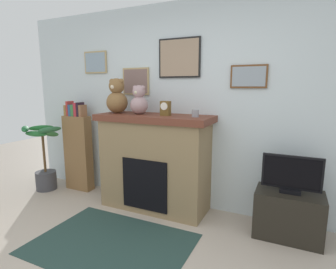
{
  "coord_description": "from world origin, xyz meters",
  "views": [
    {
      "loc": [
        1.22,
        -1.26,
        1.57
      ],
      "look_at": [
        -0.17,
        1.67,
        0.99
      ],
      "focal_mm": 28.64,
      "sensor_mm": 36.0,
      "label": 1
    }
  ],
  "objects_px": {
    "tv_stand": "(288,215)",
    "mantel_clock": "(165,108)",
    "candle_jar": "(195,113)",
    "television": "(291,175)",
    "fireplace": "(155,162)",
    "teddy_bear_grey": "(139,101)",
    "teddy_bear_cream": "(117,98)",
    "potted_plant": "(44,163)",
    "bookshelf": "(78,150)"
  },
  "relations": [
    {
      "from": "teddy_bear_grey",
      "to": "tv_stand",
      "type": "bearing_deg",
      "value": -0.44
    },
    {
      "from": "fireplace",
      "to": "candle_jar",
      "type": "bearing_deg",
      "value": -1.86
    },
    {
      "from": "mantel_clock",
      "to": "teddy_bear_grey",
      "type": "distance_m",
      "value": 0.38
    },
    {
      "from": "potted_plant",
      "to": "television",
      "type": "bearing_deg",
      "value": 2.41
    },
    {
      "from": "candle_jar",
      "to": "television",
      "type": "bearing_deg",
      "value": -0.86
    },
    {
      "from": "tv_stand",
      "to": "mantel_clock",
      "type": "xyz_separation_m",
      "value": [
        -1.43,
        0.01,
        1.06
      ]
    },
    {
      "from": "tv_stand",
      "to": "television",
      "type": "xyz_separation_m",
      "value": [
        0.0,
        -0.0,
        0.43
      ]
    },
    {
      "from": "bookshelf",
      "to": "teddy_bear_cream",
      "type": "relative_size",
      "value": 2.99
    },
    {
      "from": "teddy_bear_cream",
      "to": "mantel_clock",
      "type": "bearing_deg",
      "value": -0.06
    },
    {
      "from": "fireplace",
      "to": "teddy_bear_grey",
      "type": "bearing_deg",
      "value": -174.99
    },
    {
      "from": "tv_stand",
      "to": "potted_plant",
      "type": "bearing_deg",
      "value": -177.57
    },
    {
      "from": "candle_jar",
      "to": "teddy_bear_cream",
      "type": "relative_size",
      "value": 0.18
    },
    {
      "from": "television",
      "to": "teddy_bear_cream",
      "type": "bearing_deg",
      "value": 179.59
    },
    {
      "from": "mantel_clock",
      "to": "teddy_bear_cream",
      "type": "distance_m",
      "value": 0.72
    },
    {
      "from": "television",
      "to": "mantel_clock",
      "type": "relative_size",
      "value": 3.29
    },
    {
      "from": "candle_jar",
      "to": "teddy_bear_grey",
      "type": "relative_size",
      "value": 0.23
    },
    {
      "from": "fireplace",
      "to": "television",
      "type": "bearing_deg",
      "value": -1.2
    },
    {
      "from": "fireplace",
      "to": "potted_plant",
      "type": "height_order",
      "value": "fireplace"
    },
    {
      "from": "television",
      "to": "teddy_bear_cream",
      "type": "distance_m",
      "value": 2.26
    },
    {
      "from": "television",
      "to": "candle_jar",
      "type": "bearing_deg",
      "value": 179.14
    },
    {
      "from": "teddy_bear_grey",
      "to": "fireplace",
      "type": "bearing_deg",
      "value": 5.01
    },
    {
      "from": "fireplace",
      "to": "mantel_clock",
      "type": "height_order",
      "value": "mantel_clock"
    },
    {
      "from": "tv_stand",
      "to": "television",
      "type": "relative_size",
      "value": 1.16
    },
    {
      "from": "fireplace",
      "to": "bookshelf",
      "type": "bearing_deg",
      "value": 177.13
    },
    {
      "from": "potted_plant",
      "to": "teddy_bear_grey",
      "type": "relative_size",
      "value": 2.75
    },
    {
      "from": "fireplace",
      "to": "teddy_bear_cream",
      "type": "relative_size",
      "value": 3.25
    },
    {
      "from": "teddy_bear_cream",
      "to": "potted_plant",
      "type": "bearing_deg",
      "value": -172.89
    },
    {
      "from": "fireplace",
      "to": "tv_stand",
      "type": "xyz_separation_m",
      "value": [
        1.59,
        -0.03,
        -0.37
      ]
    },
    {
      "from": "fireplace",
      "to": "potted_plant",
      "type": "relative_size",
      "value": 1.47
    },
    {
      "from": "television",
      "to": "teddy_bear_grey",
      "type": "distance_m",
      "value": 1.93
    },
    {
      "from": "bookshelf",
      "to": "tv_stand",
      "type": "bearing_deg",
      "value": -1.94
    },
    {
      "from": "television",
      "to": "teddy_bear_grey",
      "type": "xyz_separation_m",
      "value": [
        -1.8,
        0.02,
        0.7
      ]
    },
    {
      "from": "television",
      "to": "tv_stand",
      "type": "bearing_deg",
      "value": 90.0
    },
    {
      "from": "teddy_bear_grey",
      "to": "mantel_clock",
      "type": "bearing_deg",
      "value": -0.13
    },
    {
      "from": "fireplace",
      "to": "tv_stand",
      "type": "distance_m",
      "value": 1.64
    },
    {
      "from": "fireplace",
      "to": "teddy_bear_grey",
      "type": "xyz_separation_m",
      "value": [
        -0.21,
        -0.02,
        0.77
      ]
    },
    {
      "from": "bookshelf",
      "to": "candle_jar",
      "type": "relative_size",
      "value": 16.43
    },
    {
      "from": "television",
      "to": "mantel_clock",
      "type": "bearing_deg",
      "value": 179.42
    },
    {
      "from": "candle_jar",
      "to": "teddy_bear_grey",
      "type": "height_order",
      "value": "teddy_bear_grey"
    },
    {
      "from": "potted_plant",
      "to": "television",
      "type": "distance_m",
      "value": 3.42
    },
    {
      "from": "candle_jar",
      "to": "mantel_clock",
      "type": "height_order",
      "value": "mantel_clock"
    },
    {
      "from": "bookshelf",
      "to": "candle_jar",
      "type": "bearing_deg",
      "value": -2.58
    },
    {
      "from": "tv_stand",
      "to": "candle_jar",
      "type": "height_order",
      "value": "candle_jar"
    },
    {
      "from": "teddy_bear_cream",
      "to": "fireplace",
      "type": "bearing_deg",
      "value": 1.92
    },
    {
      "from": "bookshelf",
      "to": "television",
      "type": "height_order",
      "value": "bookshelf"
    },
    {
      "from": "tv_stand",
      "to": "teddy_bear_grey",
      "type": "relative_size",
      "value": 1.82
    },
    {
      "from": "fireplace",
      "to": "mantel_clock",
      "type": "bearing_deg",
      "value": -6.64
    },
    {
      "from": "tv_stand",
      "to": "television",
      "type": "distance_m",
      "value": 0.43
    },
    {
      "from": "television",
      "to": "candle_jar",
      "type": "xyz_separation_m",
      "value": [
        -1.05,
        0.02,
        0.58
      ]
    },
    {
      "from": "fireplace",
      "to": "television",
      "type": "relative_size",
      "value": 2.56
    }
  ]
}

